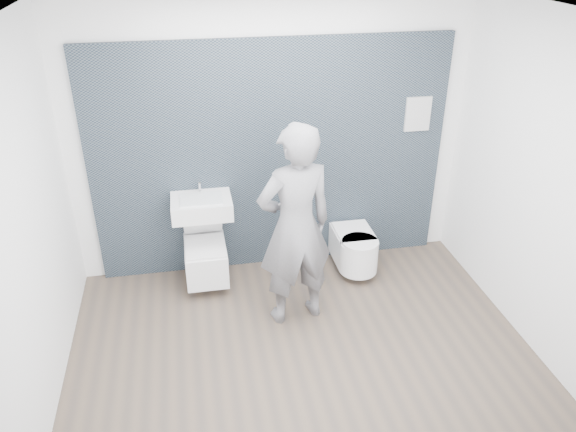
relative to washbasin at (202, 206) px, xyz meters
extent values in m
plane|color=brown|center=(0.75, -1.22, -0.86)|extent=(4.00, 4.00, 0.00)
plane|color=white|center=(0.75, 0.28, 0.54)|extent=(4.00, 0.00, 4.00)
plane|color=white|center=(0.75, -2.72, 0.54)|extent=(4.00, 0.00, 4.00)
plane|color=white|center=(-1.25, -1.22, 0.54)|extent=(0.00, 3.00, 3.00)
plane|color=white|center=(2.75, -1.22, 0.54)|extent=(0.00, 3.00, 3.00)
plane|color=white|center=(0.75, -1.22, 1.94)|extent=(4.00, 4.00, 0.00)
cube|color=black|center=(0.75, 0.25, -0.86)|extent=(3.60, 0.06, 2.40)
cube|color=white|center=(0.00, 0.00, -0.01)|extent=(0.59, 0.44, 0.18)
cube|color=silver|center=(0.00, -0.02, 0.08)|extent=(0.41, 0.29, 0.03)
cylinder|color=silver|center=(0.00, 0.16, 0.16)|extent=(0.02, 0.02, 0.15)
cylinder|color=silver|center=(0.00, 0.11, 0.22)|extent=(0.02, 0.10, 0.02)
cylinder|color=silver|center=(0.00, 0.20, -0.15)|extent=(0.04, 0.04, 0.12)
cube|color=white|center=(0.00, -0.08, -0.58)|extent=(0.41, 0.60, 0.35)
cylinder|color=silver|center=(0.00, -0.12, -0.42)|extent=(0.29, 0.29, 0.03)
cube|color=white|center=(0.00, -0.12, -0.39)|extent=(0.39, 0.48, 0.02)
cube|color=white|center=(0.00, 0.06, -0.20)|extent=(0.39, 0.24, 0.38)
cube|color=silver|center=(0.00, 0.19, -0.71)|extent=(0.11, 0.06, 0.08)
cube|color=white|center=(1.56, -0.01, -0.61)|extent=(0.40, 0.47, 0.33)
cylinder|color=white|center=(1.56, -0.25, -0.61)|extent=(0.40, 0.40, 0.33)
cube|color=white|center=(1.56, -0.05, -0.43)|extent=(0.38, 0.45, 0.03)
cylinder|color=white|center=(1.56, -0.27, -0.43)|extent=(0.38, 0.38, 0.03)
cube|color=silver|center=(1.56, 0.19, -0.74)|extent=(0.11, 0.06, 0.08)
cube|color=white|center=(2.25, 0.21, -0.86)|extent=(0.27, 0.03, 0.35)
imported|color=slate|center=(0.78, -0.76, 0.10)|extent=(0.78, 0.59, 1.92)
camera|label=1|loc=(-0.08, -4.97, 2.49)|focal=35.00mm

